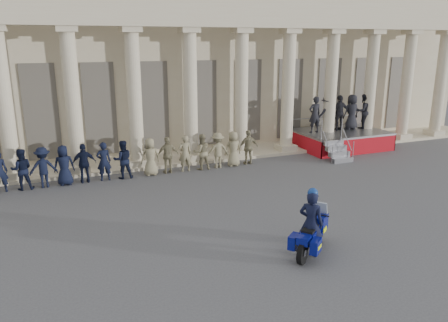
% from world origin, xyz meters
% --- Properties ---
extents(ground, '(90.00, 90.00, 0.00)m').
position_xyz_m(ground, '(0.00, 0.00, 0.00)').
color(ground, '#464649').
rests_on(ground, ground).
extents(building, '(40.00, 12.50, 9.00)m').
position_xyz_m(building, '(-0.00, 14.74, 4.52)').
color(building, '#C0B190').
rests_on(building, ground).
extents(officer_rank, '(18.59, 0.63, 1.65)m').
position_xyz_m(officer_rank, '(-5.38, 6.75, 0.83)').
color(officer_rank, black).
rests_on(officer_rank, ground).
extents(reviewing_stand, '(4.69, 4.39, 2.88)m').
position_xyz_m(reviewing_stand, '(9.85, 7.90, 1.59)').
color(reviewing_stand, gray).
rests_on(reviewing_stand, ground).
extents(motorcycle, '(1.69, 1.49, 1.30)m').
position_xyz_m(motorcycle, '(1.47, -2.13, 0.56)').
color(motorcycle, black).
rests_on(motorcycle, ground).
extents(rider, '(0.77, 0.80, 1.93)m').
position_xyz_m(rider, '(1.38, -2.20, 0.95)').
color(rider, black).
rests_on(rider, ground).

